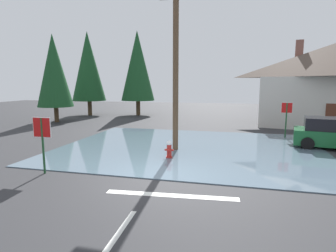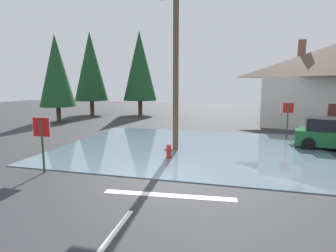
{
  "view_description": "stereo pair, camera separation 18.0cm",
  "coord_description": "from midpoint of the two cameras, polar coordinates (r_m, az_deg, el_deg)",
  "views": [
    {
      "loc": [
        2.7,
        -9.28,
        3.34
      ],
      "look_at": [
        -0.51,
        3.8,
        1.3
      ],
      "focal_mm": 29.77,
      "sensor_mm": 36.0,
      "label": 1
    },
    {
      "loc": [
        2.87,
        -9.23,
        3.34
      ],
      "look_at": [
        -0.51,
        3.8,
        1.3
      ],
      "focal_mm": 29.77,
      "sensor_mm": 36.0,
      "label": 2
    }
  ],
  "objects": [
    {
      "name": "fire_hydrant",
      "position": [
        12.59,
        -0.18,
        -4.89
      ],
      "size": [
        0.41,
        0.35,
        0.82
      ],
      "color": "#AD231E",
      "rests_on": "ground"
    },
    {
      "name": "utility_pole",
      "position": [
        13.89,
        1.2,
        12.03
      ],
      "size": [
        1.6,
        0.28,
        7.99
      ],
      "color": "brown",
      "rests_on": "ground"
    },
    {
      "name": "stop_sign_far",
      "position": [
        18.45,
        22.84,
        2.42
      ],
      "size": [
        0.64,
        0.08,
        2.22
      ],
      "color": "#1E4C28",
      "rests_on": "ground"
    },
    {
      "name": "pine_tree_mid_left",
      "position": [
        26.44,
        -22.52,
        10.41
      ],
      "size": [
        3.04,
        3.04,
        7.59
      ],
      "color": "#4C3823",
      "rests_on": "ground"
    },
    {
      "name": "house",
      "position": [
        24.93,
        30.44,
        7.39
      ],
      "size": [
        11.73,
        7.92,
        6.89
      ],
      "color": "beige",
      "rests_on": "ground"
    },
    {
      "name": "pine_tree_tall_left",
      "position": [
        30.18,
        -6.43,
        12.11
      ],
      "size": [
        3.54,
        3.54,
        8.85
      ],
      "color": "#4C3823",
      "rests_on": "ground"
    },
    {
      "name": "pine_tree_short_left",
      "position": [
        31.14,
        -16.2,
        11.61
      ],
      "size": [
        3.5,
        3.5,
        8.75
      ],
      "color": "#4C3823",
      "rests_on": "ground"
    },
    {
      "name": "lane_stop_bar",
      "position": [
        8.68,
        0.04,
        -14.0
      ],
      "size": [
        4.06,
        0.63,
        0.01
      ],
      "primitive_type": "cube",
      "rotation": [
        0.0,
        0.0,
        0.08
      ],
      "color": "silver",
      "rests_on": "ground"
    },
    {
      "name": "stop_sign_near",
      "position": [
        11.32,
        -24.77,
        -1.44
      ],
      "size": [
        0.75,
        0.08,
        2.13
      ],
      "color": "#1E4C28",
      "rests_on": "ground"
    },
    {
      "name": "flood_puddle",
      "position": [
        14.77,
        4.2,
        -4.4
      ],
      "size": [
        13.4,
        10.42,
        0.04
      ],
      "primitive_type": "cube",
      "color": "slate",
      "rests_on": "ground"
    },
    {
      "name": "parked_car",
      "position": [
        16.87,
        30.79,
        -1.4
      ],
      "size": [
        4.4,
        2.68,
        1.59
      ],
      "color": "#195B2D",
      "rests_on": "ground"
    },
    {
      "name": "ground_plane",
      "position": [
        10.24,
        -2.82,
        -10.73
      ],
      "size": [
        80.0,
        80.0,
        0.1
      ],
      "primitive_type": "cube",
      "color": "#2D2D30"
    }
  ]
}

